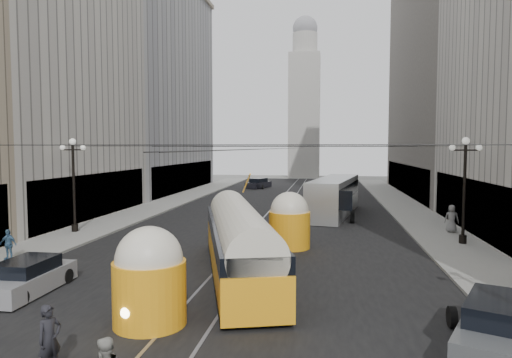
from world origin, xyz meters
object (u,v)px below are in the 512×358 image
(sedan_silver, at_px, (28,278))
(pedestrian_crossing_a, at_px, (49,340))
(streetcar, at_px, (239,240))
(pedestrian_sidewalk_left, at_px, (8,244))
(city_bus, at_px, (334,195))
(sedan_grey, at_px, (502,328))
(pedestrian_sidewalk_right, at_px, (452,219))

(sedan_silver, xyz_separation_m, pedestrian_crossing_a, (4.86, -5.93, 0.29))
(streetcar, distance_m, sedan_silver, 8.92)
(pedestrian_crossing_a, height_order, pedestrian_sidewalk_left, pedestrian_crossing_a)
(streetcar, distance_m, pedestrian_crossing_a, 10.26)
(sedan_silver, xyz_separation_m, pedestrian_sidewalk_left, (-4.21, 4.39, 0.30))
(pedestrian_crossing_a, bearing_deg, sedan_silver, 61.98)
(city_bus, height_order, sedan_grey, city_bus)
(sedan_silver, xyz_separation_m, pedestrian_sidewalk_right, (20.38, 15.80, 0.45))
(sedan_silver, relative_size, sedan_grey, 0.83)
(sedan_silver, bearing_deg, pedestrian_crossing_a, -50.65)
(pedestrian_sidewalk_right, bearing_deg, pedestrian_sidewalk_left, 41.13)
(streetcar, xyz_separation_m, city_bus, (4.64, 19.85, 0.12))
(sedan_silver, height_order, pedestrian_sidewalk_right, pedestrian_sidewalk_right)
(streetcar, relative_size, pedestrian_sidewalk_left, 9.48)
(streetcar, distance_m, city_bus, 20.39)
(sedan_grey, distance_m, pedestrian_sidewalk_left, 22.39)
(pedestrian_sidewalk_left, bearing_deg, sedan_silver, -44.74)
(sedan_silver, bearing_deg, pedestrian_sidewalk_left, 133.78)
(sedan_silver, height_order, sedan_grey, sedan_grey)
(city_bus, height_order, pedestrian_sidewalk_left, city_bus)
(pedestrian_sidewalk_right, height_order, pedestrian_sidewalk_left, pedestrian_sidewalk_right)
(streetcar, relative_size, sedan_silver, 3.33)
(streetcar, xyz_separation_m, sedan_silver, (-8.00, -3.81, -1.01))
(sedan_grey, relative_size, pedestrian_sidewalk_right, 2.85)
(sedan_silver, bearing_deg, pedestrian_sidewalk_right, 37.79)
(sedan_grey, xyz_separation_m, pedestrian_sidewalk_right, (3.38, 18.57, 0.38))
(pedestrian_crossing_a, distance_m, pedestrian_sidewalk_left, 13.75)
(pedestrian_sidewalk_right, bearing_deg, city_bus, -29.23)
(city_bus, xyz_separation_m, pedestrian_sidewalk_left, (-16.85, -19.27, -0.83))
(city_bus, distance_m, sedan_grey, 26.82)
(city_bus, bearing_deg, pedestrian_sidewalk_left, -131.17)
(pedestrian_sidewalk_left, bearing_deg, sedan_grey, -17.20)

